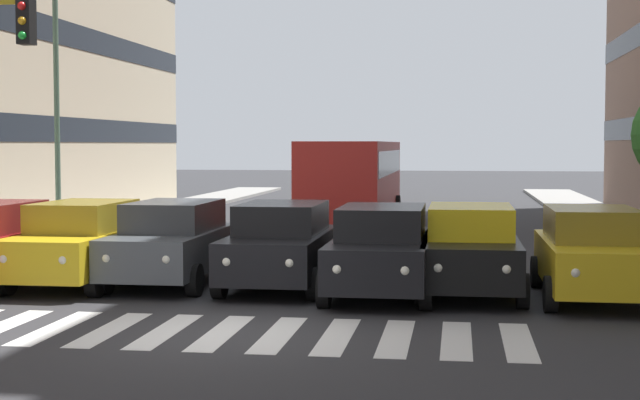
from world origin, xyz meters
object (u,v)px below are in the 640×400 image
object	(u,v)px
car_2	(381,250)
car_5	(81,242)
car_4	(172,242)
car_1	(470,249)
car_3	(281,245)
car_0	(592,253)
street_lamp_right	(74,73)
bus_behind_traffic	(354,175)

from	to	relation	value
car_2	car_5	size ratio (longest dim) A/B	1.00
car_4	car_5	size ratio (longest dim) A/B	1.00
car_1	car_2	size ratio (longest dim) A/B	1.00
car_3	car_0	bearing A→B (deg)	174.64
car_5	street_lamp_right	bearing A→B (deg)	-66.38
car_0	car_5	distance (m)	10.22
car_1	car_2	xyz separation A→B (m)	(1.69, 0.42, 0.00)
car_5	street_lamp_right	size ratio (longest dim) A/B	0.56
car_0	car_5	size ratio (longest dim) A/B	1.00
bus_behind_traffic	street_lamp_right	xyz separation A→B (m)	(7.72, 5.55, 3.16)
car_2	car_5	world-z (taller)	same
bus_behind_traffic	car_5	bearing A→B (deg)	73.01
car_5	car_0	bearing A→B (deg)	177.90
car_0	car_2	bearing A→B (deg)	1.94
car_1	bus_behind_traffic	size ratio (longest dim) A/B	0.42
car_4	car_5	distance (m)	1.88
car_4	bus_behind_traffic	bearing A→B (deg)	-99.96
car_2	car_4	world-z (taller)	same
car_1	car_3	distance (m)	3.80
car_2	bus_behind_traffic	size ratio (longest dim) A/B	0.42
car_0	car_4	xyz separation A→B (m)	(8.37, -0.74, 0.00)
car_2	bus_behind_traffic	xyz separation A→B (m)	(2.09, -14.17, 0.97)
car_1	car_3	xyz separation A→B (m)	(3.79, -0.28, 0.00)
car_2	bus_behind_traffic	world-z (taller)	bus_behind_traffic
car_2	street_lamp_right	world-z (taller)	street_lamp_right
car_3	street_lamp_right	world-z (taller)	street_lamp_right
car_4	car_1	bearing A→B (deg)	175.73
car_0	car_5	xyz separation A→B (m)	(10.22, -0.37, 0.00)
car_4	bus_behind_traffic	distance (m)	13.53
car_2	car_3	distance (m)	2.21
car_1	car_5	bearing A→B (deg)	-0.64
car_5	bus_behind_traffic	size ratio (longest dim) A/B	0.42
car_5	car_2	bearing A→B (deg)	175.36
car_4	street_lamp_right	world-z (taller)	street_lamp_right
car_2	bus_behind_traffic	distance (m)	14.36
car_3	bus_behind_traffic	xyz separation A→B (m)	(0.00, -13.47, 0.97)
bus_behind_traffic	street_lamp_right	size ratio (longest dim) A/B	1.32
street_lamp_right	car_1	bearing A→B (deg)	144.53
street_lamp_right	car_5	bearing A→B (deg)	113.62
car_1	car_5	distance (m)	7.96
car_2	car_3	bearing A→B (deg)	-18.49
car_1	car_4	bearing A→B (deg)	-4.27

